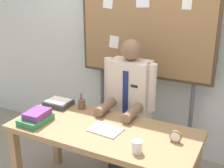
{
  "coord_description": "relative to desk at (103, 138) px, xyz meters",
  "views": [
    {
      "loc": [
        1.11,
        -1.99,
        1.97
      ],
      "look_at": [
        0.0,
        0.17,
        1.1
      ],
      "focal_mm": 47.86,
      "sensor_mm": 36.0,
      "label": 1
    }
  ],
  "objects": [
    {
      "name": "back_wall",
      "position": [
        0.0,
        1.13,
        0.7
      ],
      "size": [
        6.4,
        0.08,
        2.7
      ],
      "primitive_type": "cube",
      "color": "silver",
      "rests_on": "ground_plane"
    },
    {
      "name": "desk",
      "position": [
        0.0,
        0.0,
        0.0
      ],
      "size": [
        1.63,
        0.72,
        0.75
      ],
      "color": "#9E754C",
      "rests_on": "ground_plane"
    },
    {
      "name": "person",
      "position": [
        0.0,
        0.56,
        0.01
      ],
      "size": [
        0.55,
        0.56,
        1.42
      ],
      "color": "#2D2D33",
      "rests_on": "ground_plane"
    },
    {
      "name": "bulletin_board",
      "position": [
        -0.0,
        0.93,
        0.83
      ],
      "size": [
        1.49,
        0.09,
        2.08
      ],
      "color": "#4C3823",
      "rests_on": "ground_plane"
    },
    {
      "name": "book_stack",
      "position": [
        -0.58,
        -0.17,
        0.15
      ],
      "size": [
        0.21,
        0.28,
        0.11
      ],
      "color": "#337F47",
      "rests_on": "desk"
    },
    {
      "name": "open_notebook",
      "position": [
        0.04,
        -0.02,
        0.1
      ],
      "size": [
        0.29,
        0.22,
        0.01
      ],
      "primitive_type": "cube",
      "rotation": [
        0.0,
        0.0,
        -0.07
      ],
      "color": "silver",
      "rests_on": "desk"
    },
    {
      "name": "desk_clock",
      "position": [
        0.61,
        0.07,
        0.14
      ],
      "size": [
        0.1,
        0.04,
        0.1
      ],
      "color": "olive",
      "rests_on": "desk"
    },
    {
      "name": "coffee_mug",
      "position": [
        0.4,
        -0.21,
        0.14
      ],
      "size": [
        0.08,
        0.08,
        0.09
      ],
      "primitive_type": "cylinder",
      "color": "white",
      "rests_on": "desk"
    },
    {
      "name": "pen_holder",
      "position": [
        -0.38,
        0.26,
        0.14
      ],
      "size": [
        0.07,
        0.07,
        0.16
      ],
      "color": "brown",
      "rests_on": "desk"
    },
    {
      "name": "paper_tray",
      "position": [
        -0.63,
        0.22,
        0.12
      ],
      "size": [
        0.26,
        0.2,
        0.06
      ],
      "color": "#333338",
      "rests_on": "desk"
    }
  ]
}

